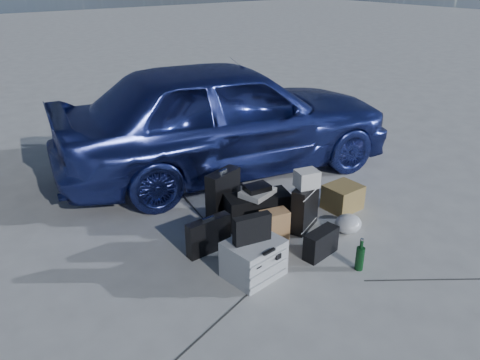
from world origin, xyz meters
The scene contains 16 objects.
ground centered at (0.00, 0.00, 0.00)m, with size 60.00×60.00×0.00m, color #B0B0AB.
car centered at (0.72, 2.17, 0.79)m, with size 1.87×4.64×1.58m, color #2D3A8F.
pelican_case centered at (-0.53, -0.05, 0.18)m, with size 0.51×0.41×0.37m, color #A3A5A8.
laptop_bag centered at (-0.54, -0.04, 0.50)m, with size 0.35×0.09×0.27m, color black.
briefcase centered at (-0.65, 0.53, 0.19)m, with size 0.48×0.11×0.37m, color black.
suitcase_left centered at (-0.11, 1.05, 0.29)m, with size 0.44×0.16×0.57m, color black.
suitcase_right centered at (0.47, 0.31, 0.26)m, with size 0.43×0.15×0.51m, color black.
white_carton centered at (0.46, 0.29, 0.61)m, with size 0.24×0.19×0.19m, color beige.
duffel_bag centered at (0.12, 0.70, 0.18)m, with size 0.71×0.30×0.36m, color black.
flat_box_white centered at (0.11, 0.69, 0.39)m, with size 0.37×0.27×0.06m, color beige.
flat_box_black centered at (0.10, 0.69, 0.45)m, with size 0.27×0.19×0.06m, color black.
kraft_bag centered at (-0.01, 0.25, 0.19)m, with size 0.29×0.17×0.38m, color #A47747.
cardboard_box centered at (1.16, 0.37, 0.15)m, with size 0.40×0.35×0.30m, color olive.
plastic_bag centered at (0.80, -0.04, 0.09)m, with size 0.33×0.29×0.19m, color silver.
messenger_bag centered at (0.22, -0.19, 0.14)m, with size 0.40×0.15×0.28m, color black.
green_bottle centered at (0.35, -0.58, 0.16)m, with size 0.08×0.08×0.33m, color black.
Camera 1 is at (-2.79, -2.92, 2.66)m, focal length 35.00 mm.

